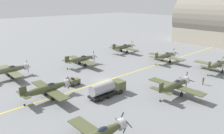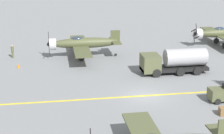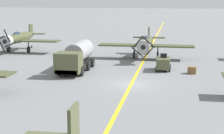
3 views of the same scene
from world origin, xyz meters
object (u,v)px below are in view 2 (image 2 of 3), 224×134
at_px(fuel_tanker, 174,61).
at_px(tow_tractor, 222,94).
at_px(supply_crate_by_tanker, 223,111).
at_px(airplane_mid_right, 83,43).
at_px(ground_crew_walking, 12,51).
at_px(airplane_near_right, 224,33).
at_px(traffic_cone, 18,66).

bearing_deg(fuel_tanker, tow_tractor, -168.43).
distance_m(fuel_tanker, supply_crate_by_tanker, 12.25).
bearing_deg(airplane_mid_right, ground_crew_walking, 95.73).
bearing_deg(fuel_tanker, supply_crate_by_tanker, -177.06).
xyz_separation_m(airplane_near_right, tow_tractor, (-20.69, 9.75, -1.22)).
bearing_deg(ground_crew_walking, airplane_near_right, -86.93).
xyz_separation_m(airplane_mid_right, ground_crew_walking, (1.31, 9.49, -1.02)).
bearing_deg(tow_tractor, airplane_mid_right, 34.21).
height_order(supply_crate_by_tanker, traffic_cone, supply_crate_by_tanker).
height_order(airplane_near_right, supply_crate_by_tanker, airplane_near_right).
relative_size(airplane_mid_right, ground_crew_walking, 6.59).
relative_size(airplane_mid_right, supply_crate_by_tanker, 14.08).
xyz_separation_m(ground_crew_walking, supply_crate_by_tanker, (-22.02, -20.28, -0.64)).
bearing_deg(traffic_cone, airplane_near_right, -78.13).
bearing_deg(traffic_cone, ground_crew_walking, 12.53).
bearing_deg(tow_tractor, traffic_cone, 55.02).
bearing_deg(airplane_mid_right, traffic_cone, 125.34).
distance_m(airplane_mid_right, tow_tractor, 21.45).
bearing_deg(ground_crew_walking, tow_tractor, -131.46).
bearing_deg(supply_crate_by_tanker, airplane_mid_right, 27.51).
relative_size(airplane_mid_right, tow_tractor, 4.62).
height_order(airplane_mid_right, fuel_tanker, airplane_mid_right).
xyz_separation_m(ground_crew_walking, traffic_cone, (-4.68, -1.04, -0.72)).
bearing_deg(airplane_near_right, airplane_mid_right, 104.25).
bearing_deg(tow_tractor, airplane_near_right, -25.23).
bearing_deg(traffic_cone, tow_tractor, -124.98).
distance_m(airplane_near_right, supply_crate_by_tanker, 26.18).
bearing_deg(supply_crate_by_tanker, fuel_tanker, 2.94).
bearing_deg(ground_crew_walking, supply_crate_by_tanker, -137.36).
height_order(fuel_tanker, supply_crate_by_tanker, fuel_tanker).
distance_m(fuel_tanker, ground_crew_walking, 21.99).
height_order(airplane_near_right, fuel_tanker, airplane_near_right).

